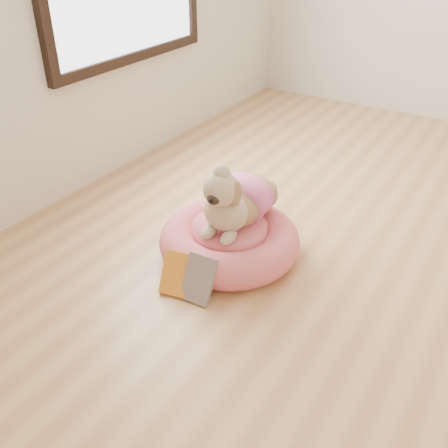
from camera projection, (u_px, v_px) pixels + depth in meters
The scene contains 5 objects.
floor at pixel (424, 284), 2.25m from camera, with size 4.50×4.50×0.00m, color tan.
pet_bed at pixel (229, 241), 2.40m from camera, with size 0.68×0.68×0.17m.
dog at pixel (236, 189), 2.27m from camera, with size 0.34×0.49×0.36m, color brown, non-canonical shape.
book_yellow at pixel (176, 274), 2.18m from camera, with size 0.13×0.02×0.19m, color yellow.
book_white at pixel (199, 279), 2.13m from camera, with size 0.13×0.02×0.21m, color silver.
Camera 1 is at (0.16, -1.98, 1.43)m, focal length 40.00 mm.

